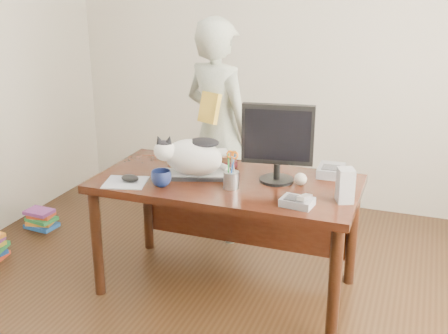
% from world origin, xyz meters
% --- Properties ---
extents(room, '(4.50, 4.50, 4.50)m').
position_xyz_m(room, '(0.00, 0.00, 1.35)').
color(room, black).
rests_on(room, ground).
extents(desk, '(1.60, 0.80, 0.75)m').
position_xyz_m(desk, '(0.00, 0.68, 0.60)').
color(desk, black).
rests_on(desk, ground).
extents(keyboard, '(0.52, 0.33, 0.03)m').
position_xyz_m(keyboard, '(-0.21, 0.59, 0.76)').
color(keyboard, black).
rests_on(keyboard, desk).
extents(cat, '(0.46, 0.34, 0.27)m').
position_xyz_m(cat, '(-0.23, 0.58, 0.89)').
color(cat, white).
rests_on(cat, keyboard).
extents(monitor, '(0.43, 0.24, 0.48)m').
position_xyz_m(monitor, '(0.29, 0.67, 1.02)').
color(monitor, black).
rests_on(monitor, desk).
extents(pen_cup, '(0.11, 0.11, 0.23)m').
position_xyz_m(pen_cup, '(0.07, 0.48, 0.81)').
color(pen_cup, '#98989D').
rests_on(pen_cup, desk).
extents(mousepad, '(0.30, 0.28, 0.01)m').
position_xyz_m(mousepad, '(-0.56, 0.34, 0.75)').
color(mousepad, '#AEB2BA').
rests_on(mousepad, desk).
extents(mouse, '(0.13, 0.10, 0.04)m').
position_xyz_m(mouse, '(-0.54, 0.36, 0.78)').
color(mouse, black).
rests_on(mouse, mousepad).
extents(coffee_mug, '(0.17, 0.17, 0.10)m').
position_xyz_m(coffee_mug, '(-0.33, 0.37, 0.80)').
color(coffee_mug, '#0D1434').
rests_on(coffee_mug, desk).
extents(phone, '(0.18, 0.15, 0.08)m').
position_xyz_m(phone, '(0.50, 0.35, 0.78)').
color(phone, slate).
rests_on(phone, desk).
extents(speaker, '(0.12, 0.12, 0.19)m').
position_xyz_m(speaker, '(0.73, 0.50, 0.85)').
color(speaker, '#98989B').
rests_on(speaker, desk).
extents(baseball, '(0.07, 0.07, 0.07)m').
position_xyz_m(baseball, '(0.44, 0.67, 0.79)').
color(baseball, beige).
rests_on(baseball, desk).
extents(book_stack, '(0.28, 0.26, 0.09)m').
position_xyz_m(book_stack, '(-0.15, 0.87, 0.79)').
color(book_stack, '#4E141A').
rests_on(book_stack, desk).
extents(calculator, '(0.16, 0.21, 0.06)m').
position_xyz_m(calculator, '(0.58, 0.91, 0.78)').
color(calculator, slate).
rests_on(calculator, desk).
extents(person, '(0.72, 0.61, 1.67)m').
position_xyz_m(person, '(-0.34, 1.34, 0.84)').
color(person, beige).
rests_on(person, ground).
extents(held_book, '(0.18, 0.15, 0.22)m').
position_xyz_m(held_book, '(-0.34, 1.17, 1.05)').
color(held_book, gold).
rests_on(held_book, person).
extents(book_pile_b, '(0.26, 0.20, 0.15)m').
position_xyz_m(book_pile_b, '(-1.72, 0.95, 0.07)').
color(book_pile_b, '#1A4B9C').
rests_on(book_pile_b, ground).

